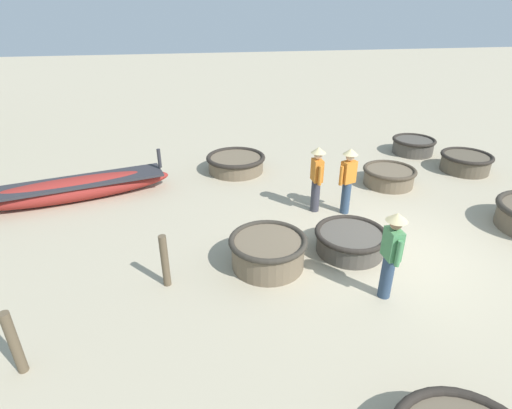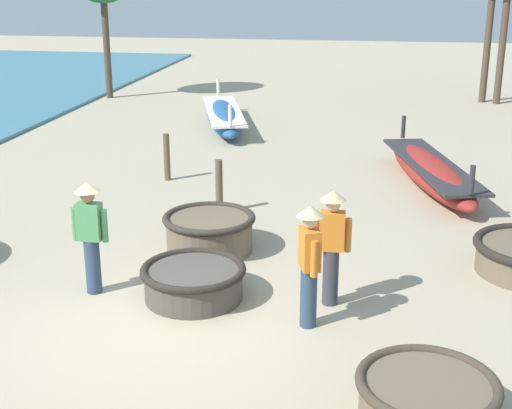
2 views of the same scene
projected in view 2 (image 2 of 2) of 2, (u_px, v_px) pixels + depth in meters
The scene contains 11 objects.
ground_plane at pixel (159, 323), 9.48m from camera, with size 80.00×80.00×0.00m, color tan.
coracle_center at pixel (427, 398), 7.33m from camera, with size 1.49×1.49×0.51m.
coracle_tilted at pixel (209, 231), 11.81m from camera, with size 1.54×1.54×0.63m.
coracle_upturned at pixel (194, 281), 10.11m from camera, with size 1.51×1.51×0.49m.
long_boat_white_hull at pixel (224, 117), 21.08m from camera, with size 2.31×5.20×1.11m.
long_boat_green_hull at pixel (431, 172), 15.33m from camera, with size 2.08×5.09×1.09m.
fisherman_hauling at pixel (90, 230), 10.09m from camera, with size 0.53×0.36×1.67m.
fisherman_standing_left at pixel (309, 258), 9.11m from camera, with size 0.36×0.50×1.67m.
fisherman_standing_right at pixel (332, 240), 9.73m from camera, with size 0.53×0.36×1.67m.
mooring_post_mid_beach at pixel (219, 186), 13.62m from camera, with size 0.14×0.14×1.05m, color brown.
mooring_post_shoreline at pixel (167, 157), 15.74m from camera, with size 0.14×0.14×1.05m, color brown.
Camera 2 is at (2.65, -8.18, 4.48)m, focal length 50.00 mm.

